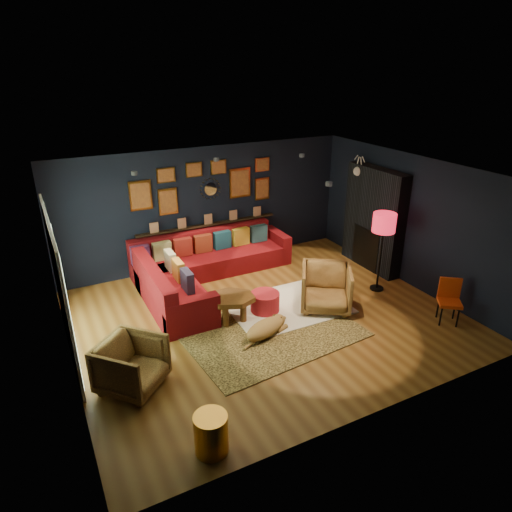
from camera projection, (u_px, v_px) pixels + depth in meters
name	position (u px, v px, depth m)	size (l,w,h in m)	color
floor	(266.00, 318.00, 8.17)	(6.50, 6.50, 0.00)	brown
room_walls	(267.00, 234.00, 7.53)	(6.50, 6.50, 6.50)	black
sectional	(197.00, 270.00, 9.25)	(3.41, 2.69, 0.86)	maroon
ledge	(208.00, 225.00, 9.98)	(3.20, 0.12, 0.04)	black
gallery_wall	(205.00, 185.00, 9.65)	(3.15, 0.04, 1.02)	gold
sunburst_mirror	(210.00, 189.00, 9.75)	(0.47, 0.16, 0.47)	silver
fireplace	(373.00, 223.00, 9.79)	(0.31, 1.60, 2.20)	black
deer_head	(364.00, 170.00, 9.81)	(0.50, 0.28, 0.45)	white
sliding_door	(60.00, 287.00, 6.87)	(0.06, 2.80, 2.20)	white
ceiling_spots	(245.00, 167.00, 7.80)	(3.30, 2.50, 0.06)	black
shag_rug	(287.00, 306.00, 8.51)	(2.13, 1.55, 0.03)	white
leopard_rug	(270.00, 331.00, 7.74)	(2.85, 2.03, 0.02)	tan
coffee_table	(230.00, 301.00, 7.93)	(1.09, 0.97, 0.45)	brown
pouf	(265.00, 302.00, 8.28)	(0.53, 0.53, 0.35)	#A61B26
armchair_left	(131.00, 363.00, 6.28)	(0.80, 0.75, 0.82)	#CB8E43
armchair_right	(326.00, 286.00, 8.30)	(0.88, 0.83, 0.91)	#CB8E43
gold_stool	(211.00, 433.00, 5.31)	(0.41, 0.41, 0.51)	gold
orange_chair	(449.00, 297.00, 7.90)	(0.52, 0.52, 0.79)	black
floor_lamp	(384.00, 226.00, 8.64)	(0.44, 0.44, 1.60)	black
dog	(265.00, 326.00, 7.55)	(1.14, 0.56, 0.36)	#A17944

